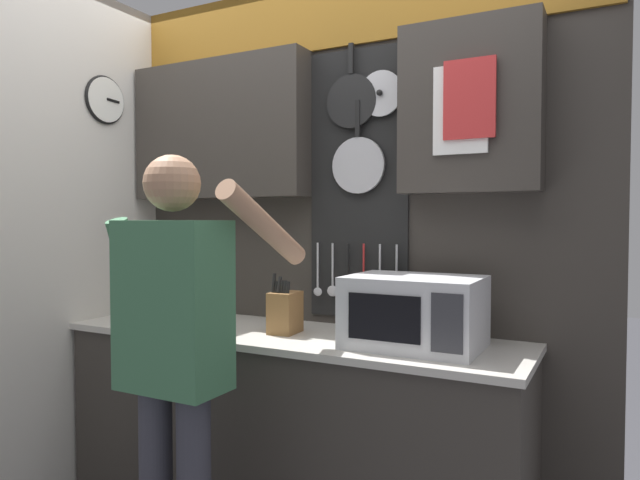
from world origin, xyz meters
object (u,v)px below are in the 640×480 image
(person, at_px, (176,342))
(microwave, at_px, (415,312))
(utensil_crock, at_px, (166,304))
(knife_block, at_px, (285,312))

(person, bearing_deg, microwave, 41.57)
(microwave, xyz_separation_m, utensil_crock, (-1.29, 0.00, -0.06))
(person, bearing_deg, knife_block, 82.00)
(microwave, height_order, knife_block, microwave)
(microwave, distance_m, knife_block, 0.60)
(person, bearing_deg, utensil_crock, 135.18)
(microwave, distance_m, utensil_crock, 1.29)
(knife_block, xyz_separation_m, person, (-0.08, -0.60, -0.03))
(knife_block, distance_m, person, 0.61)
(knife_block, height_order, person, person)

